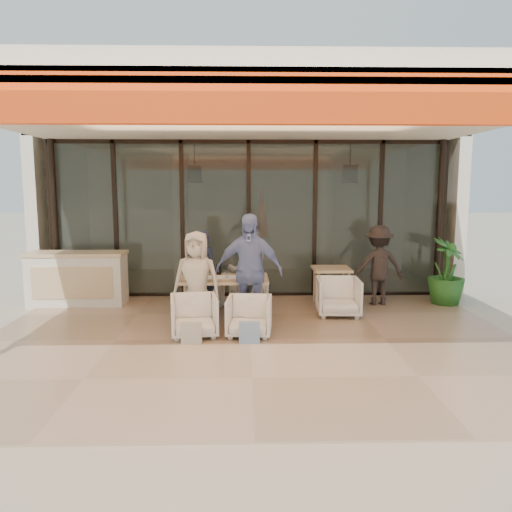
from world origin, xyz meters
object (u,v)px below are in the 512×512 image
Objects in this scene: chair_near_right at (249,314)px; standing_woman at (379,266)px; chair_near_left at (194,314)px; diner_periwinkle at (249,271)px; diner_grey at (248,271)px; side_table at (331,273)px; chair_far_left at (204,290)px; host_counter at (77,278)px; diner_navy at (201,272)px; potted_palm at (447,272)px; side_chair at (338,295)px; dining_table at (224,281)px; chair_far_right at (248,290)px; diner_cream at (197,280)px.

standing_woman reaches higher than chair_near_right.
diner_periwinkle is (0.84, 0.50, 0.57)m from chair_near_left.
side_table is (1.59, 0.51, -0.14)m from diner_grey.
chair_near_right is at bearing 78.48° from diner_grey.
chair_far_left is 0.86× the size of side_table.
diner_periwinkle is (3.28, -1.56, 0.40)m from host_counter.
potted_palm is at bearing 176.71° from diner_navy.
chair_near_right is 0.44× the size of standing_woman.
side_table is (2.43, 0.51, -0.12)m from diner_navy.
diner_grey is (3.28, -0.66, 0.25)m from host_counter.
potted_palm is at bearing 32.50° from chair_near_right.
side_chair is at bearing 143.17° from chair_far_left.
dining_table is 2.39× the size of chair_far_right.
chair_near_left is at bearing 47.52° from diner_grey.
diner_periwinkle is at bearing -159.13° from potted_palm.
chair_near_right is 4.30m from potted_palm.
chair_near_left is 0.96× the size of side_table.
diner_grey is (0.00, 1.40, 0.44)m from chair_near_right.
chair_far_left is 1.48m from diner_cream.
host_counter is 3.29m from chair_far_right.
diner_navy is at bearing 70.09° from chair_far_left.
dining_table is 1.10m from chair_near_right.
chair_far_right is at bearing 65.73° from dining_table.
dining_table is 0.96× the size of diner_grey.
side_table is at bearing 160.37° from chair_far_left.
side_chair reaches higher than chair_far_left.
diner_cream is at bearing -170.52° from diner_periwinkle.
chair_far_left is 0.66m from diner_navy.
diner_cream is 4.89m from potted_palm.
host_counter is 5.77m from standing_woman.
diner_navy is at bearing 177.32° from side_chair.
chair_near_left is at bearing 70.09° from chair_far_left.
dining_table is 2.23m from side_table.
standing_woman is (2.49, 0.53, -0.00)m from diner_grey.
side_chair is at bearing 16.62° from chair_near_left.
diner_periwinkle is at bearing 9.25° from diner_cream.
standing_woman is at bearing -1.34° from host_counter.
diner_grey is at bearing -11.47° from host_counter.
dining_table is at bearing 49.81° from chair_far_right.
side_table is (2.01, 0.96, -0.05)m from dining_table.
diner_navy is 1.24m from diner_periwinkle.
chair_near_left is at bearing -40.28° from host_counter.
host_counter reaches higher than chair_near_left.
chair_far_left is at bearing -179.72° from side_table.
potted_palm is at bearing 164.93° from chair_far_right.
chair_far_right is 0.40× the size of standing_woman.
host_counter is 2.54m from diner_navy.
chair_far_right is at bearing 157.96° from side_chair.
diner_navy reaches higher than chair_near_right.
diner_cream is 3.63m from standing_woman.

